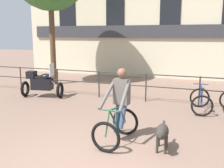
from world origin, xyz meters
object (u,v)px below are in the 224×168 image
dog (162,133)px  parked_motorcycle (42,83)px  parked_bicycle_near_lamp (201,101)px  cyclist_with_bike (119,109)px

dog → parked_motorcycle: 6.21m
dog → parked_motorcycle: size_ratio=0.58×
parked_motorcycle → parked_bicycle_near_lamp: parked_motorcycle is taller
cyclist_with_bike → parked_bicycle_near_lamp: 3.60m
dog → parked_motorcycle: parked_motorcycle is taller
parked_motorcycle → parked_bicycle_near_lamp: bearing=-100.3°
cyclist_with_bike → dog: cyclist_with_bike is taller
cyclist_with_bike → parked_bicycle_near_lamp: (1.73, 3.13, -0.41)m
dog → parked_bicycle_near_lamp: (0.68, 3.36, -0.06)m
dog → parked_motorcycle: (-5.28, 3.27, 0.15)m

